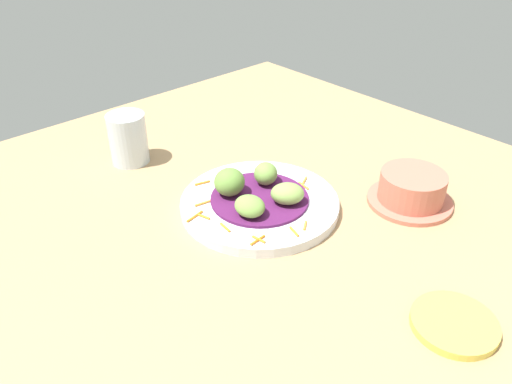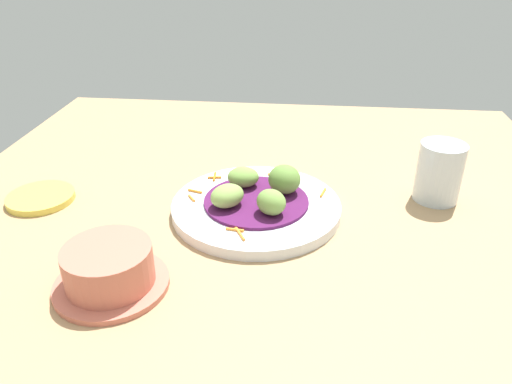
{
  "view_description": "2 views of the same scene",
  "coord_description": "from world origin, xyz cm",
  "px_view_note": "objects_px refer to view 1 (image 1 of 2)",
  "views": [
    {
      "loc": [
        -49.09,
        -53.56,
        51.34
      ],
      "look_at": [
        -1.22,
        -1.33,
        6.01
      ],
      "focal_mm": 35.62,
      "sensor_mm": 36.0,
      "label": 1
    },
    {
      "loc": [
        67.66,
        6.09,
        42.56
      ],
      "look_at": [
        1.6,
        -0.79,
        6.53
      ],
      "focal_mm": 34.46,
      "sensor_mm": 36.0,
      "label": 2
    }
  ],
  "objects_px": {
    "guac_scoop_right": "(250,206)",
    "side_plate_small": "(452,325)",
    "guac_scoop_left": "(266,174)",
    "terracotta_bowl": "(412,190)",
    "guac_scoop_back": "(287,194)",
    "guac_scoop_center": "(229,182)",
    "main_plate": "(258,205)",
    "water_glass": "(128,139)"
  },
  "relations": [
    {
      "from": "main_plate",
      "to": "guac_scoop_center",
      "type": "xyz_separation_m",
      "value": [
        -0.03,
        0.04,
        0.04
      ]
    },
    {
      "from": "guac_scoop_left",
      "to": "guac_scoop_back",
      "type": "height_order",
      "value": "guac_scoop_left"
    },
    {
      "from": "main_plate",
      "to": "guac_scoop_center",
      "type": "bearing_deg",
      "value": 121.97
    },
    {
      "from": "guac_scoop_right",
      "to": "side_plate_small",
      "type": "xyz_separation_m",
      "value": [
        0.04,
        -0.34,
        -0.03
      ]
    },
    {
      "from": "guac_scoop_back",
      "to": "guac_scoop_center",
      "type": "bearing_deg",
      "value": 121.97
    },
    {
      "from": "guac_scoop_right",
      "to": "water_glass",
      "type": "distance_m",
      "value": 0.32
    },
    {
      "from": "guac_scoop_right",
      "to": "terracotta_bowl",
      "type": "relative_size",
      "value": 0.36
    },
    {
      "from": "guac_scoop_left",
      "to": "terracotta_bowl",
      "type": "xyz_separation_m",
      "value": [
        0.17,
        -0.19,
        -0.01
      ]
    },
    {
      "from": "guac_scoop_center",
      "to": "terracotta_bowl",
      "type": "xyz_separation_m",
      "value": [
        0.23,
        -0.21,
        -0.02
      ]
    },
    {
      "from": "side_plate_small",
      "to": "terracotta_bowl",
      "type": "bearing_deg",
      "value": 43.73
    },
    {
      "from": "side_plate_small",
      "to": "guac_scoop_left",
      "type": "bearing_deg",
      "value": 83.69
    },
    {
      "from": "guac_scoop_center",
      "to": "terracotta_bowl",
      "type": "relative_size",
      "value": 0.37
    },
    {
      "from": "main_plate",
      "to": "terracotta_bowl",
      "type": "relative_size",
      "value": 1.85
    },
    {
      "from": "guac_scoop_right",
      "to": "side_plate_small",
      "type": "distance_m",
      "value": 0.34
    },
    {
      "from": "main_plate",
      "to": "guac_scoop_right",
      "type": "relative_size",
      "value": 5.17
    },
    {
      "from": "water_glass",
      "to": "guac_scoop_right",
      "type": "bearing_deg",
      "value": -84.83
    },
    {
      "from": "guac_scoop_left",
      "to": "guac_scoop_right",
      "type": "relative_size",
      "value": 0.92
    },
    {
      "from": "terracotta_bowl",
      "to": "water_glass",
      "type": "bearing_deg",
      "value": 121.3
    },
    {
      "from": "main_plate",
      "to": "guac_scoop_center",
      "type": "distance_m",
      "value": 0.06
    },
    {
      "from": "guac_scoop_center",
      "to": "guac_scoop_back",
      "type": "bearing_deg",
      "value": -58.03
    },
    {
      "from": "guac_scoop_left",
      "to": "guac_scoop_center",
      "type": "relative_size",
      "value": 0.89
    },
    {
      "from": "guac_scoop_right",
      "to": "side_plate_small",
      "type": "bearing_deg",
      "value": -82.88
    },
    {
      "from": "guac_scoop_center",
      "to": "guac_scoop_right",
      "type": "height_order",
      "value": "guac_scoop_center"
    },
    {
      "from": "side_plate_small",
      "to": "terracotta_bowl",
      "type": "xyz_separation_m",
      "value": [
        0.21,
        0.2,
        0.02
      ]
    },
    {
      "from": "guac_scoop_back",
      "to": "water_glass",
      "type": "xyz_separation_m",
      "value": [
        -0.1,
        0.34,
        0.01
      ]
    },
    {
      "from": "water_glass",
      "to": "main_plate",
      "type": "bearing_deg",
      "value": -76.34
    },
    {
      "from": "guac_scoop_left",
      "to": "side_plate_small",
      "type": "bearing_deg",
      "value": -96.31
    },
    {
      "from": "water_glass",
      "to": "guac_scoop_back",
      "type": "bearing_deg",
      "value": -73.77
    },
    {
      "from": "guac_scoop_left",
      "to": "guac_scoop_center",
      "type": "bearing_deg",
      "value": 166.97
    },
    {
      "from": "guac_scoop_left",
      "to": "side_plate_small",
      "type": "height_order",
      "value": "guac_scoop_left"
    },
    {
      "from": "guac_scoop_center",
      "to": "water_glass",
      "type": "distance_m",
      "value": 0.26
    },
    {
      "from": "guac_scoop_right",
      "to": "water_glass",
      "type": "xyz_separation_m",
      "value": [
        -0.03,
        0.32,
        0.01
      ]
    },
    {
      "from": "guac_scoop_center",
      "to": "guac_scoop_back",
      "type": "relative_size",
      "value": 0.97
    },
    {
      "from": "guac_scoop_right",
      "to": "guac_scoop_center",
      "type": "bearing_deg",
      "value": 76.97
    },
    {
      "from": "main_plate",
      "to": "guac_scoop_left",
      "type": "relative_size",
      "value": 5.64
    },
    {
      "from": "guac_scoop_back",
      "to": "side_plate_small",
      "type": "height_order",
      "value": "guac_scoop_back"
    },
    {
      "from": "terracotta_bowl",
      "to": "guac_scoop_right",
      "type": "bearing_deg",
      "value": 151.18
    },
    {
      "from": "terracotta_bowl",
      "to": "water_glass",
      "type": "relative_size",
      "value": 1.47
    },
    {
      "from": "guac_scoop_left",
      "to": "water_glass",
      "type": "bearing_deg",
      "value": 113.06
    },
    {
      "from": "main_plate",
      "to": "side_plate_small",
      "type": "relative_size",
      "value": 2.45
    },
    {
      "from": "guac_scoop_left",
      "to": "guac_scoop_back",
      "type": "distance_m",
      "value": 0.07
    },
    {
      "from": "main_plate",
      "to": "water_glass",
      "type": "xyz_separation_m",
      "value": [
        -0.07,
        0.3,
        0.04
      ]
    }
  ]
}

